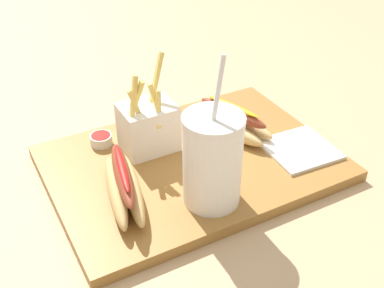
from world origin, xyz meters
name	(u,v)px	position (x,y,z in m)	size (l,w,h in m)	color
ground_plane	(192,173)	(0.00, 0.00, -0.01)	(2.40, 2.40, 0.02)	tan
food_tray	(192,163)	(0.00, 0.00, 0.01)	(0.47, 0.34, 0.02)	olive
soda_cup	(212,160)	(-0.02, -0.10, 0.09)	(0.09, 0.09, 0.23)	white
fries_basket	(148,126)	(-0.05, 0.07, 0.06)	(0.09, 0.07, 0.16)	white
hot_dog_1	(232,122)	(0.10, 0.04, 0.04)	(0.11, 0.17, 0.06)	#DBB775
hot_dog_2	(124,186)	(-0.14, -0.05, 0.05)	(0.09, 0.18, 0.07)	tan
ketchup_cup_1	(101,139)	(-0.12, 0.11, 0.03)	(0.04, 0.04, 0.02)	white
napkin_stack	(300,149)	(0.18, -0.07, 0.02)	(0.11, 0.11, 0.01)	white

